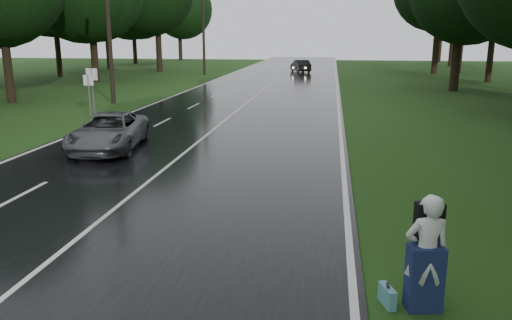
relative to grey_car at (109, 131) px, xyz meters
The scene contains 16 objects.
ground 8.42m from the grey_car, 68.83° to the right, with size 160.00×160.00×0.00m, color #1E4013.
road 12.56m from the grey_car, 76.02° to the left, with size 12.00×140.00×0.04m, color black.
lane_center 12.56m from the grey_car, 76.02° to the left, with size 0.12×140.00×0.01m, color silver.
grey_car is the anchor object (origin of this frame).
far_car 42.41m from the grey_car, 83.59° to the left, with size 1.48×4.24×1.40m, color black.
hitchhiker 14.31m from the grey_car, 46.11° to the right, with size 0.78×0.73×1.94m.
suitcase 13.93m from the grey_car, 47.72° to the right, with size 0.13×0.46×0.33m, color teal.
utility_pole_mid 14.04m from the grey_car, 112.95° to the left, with size 1.80×0.28×9.87m, color black, non-canonical shape.
utility_pole_far 37.45m from the grey_car, 98.40° to the left, with size 1.80×0.28×9.53m, color black, non-canonical shape.
road_sign_a 8.22m from the grey_car, 120.63° to the left, with size 0.55×0.10×2.27m, color white, non-canonical shape.
road_sign_b 8.59m from the grey_car, 119.14° to the left, with size 0.62×0.10×2.58m, color white, non-canonical shape.
tree_left_d 17.33m from the grey_car, 134.71° to the left, with size 8.85×8.85×13.83m, color black, non-canonical shape.
tree_left_e 30.16m from the grey_car, 116.25° to the left, with size 8.98×8.98×14.03m, color black, non-canonical shape.
tree_left_f 42.60m from the grey_car, 106.20° to the left, with size 10.36×10.36×16.20m, color black, non-canonical shape.
tree_right_e 29.67m from the grey_car, 53.10° to the left, with size 8.78×8.78×13.72m, color black, non-canonical shape.
tree_right_f 46.51m from the grey_car, 64.90° to the left, with size 10.88×10.88×17.00m, color black, non-canonical shape.
Camera 1 is at (5.30, -10.26, 4.33)m, focal length 35.77 mm.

